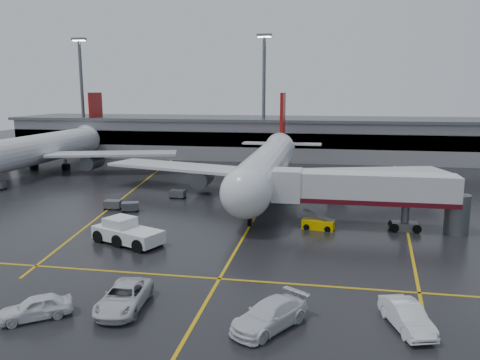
# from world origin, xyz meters

# --- Properties ---
(ground) EXTENTS (220.00, 220.00, 0.00)m
(ground) POSITION_xyz_m (0.00, 0.00, 0.00)
(ground) COLOR black
(ground) RESTS_ON ground
(apron_line_centre) EXTENTS (0.25, 90.00, 0.02)m
(apron_line_centre) POSITION_xyz_m (0.00, 0.00, 0.01)
(apron_line_centre) COLOR gold
(apron_line_centre) RESTS_ON ground
(apron_line_stop) EXTENTS (60.00, 0.25, 0.02)m
(apron_line_stop) POSITION_xyz_m (0.00, -22.00, 0.01)
(apron_line_stop) COLOR gold
(apron_line_stop) RESTS_ON ground
(apron_line_left) EXTENTS (9.99, 69.35, 0.02)m
(apron_line_left) POSITION_xyz_m (-20.00, 10.00, 0.01)
(apron_line_left) COLOR gold
(apron_line_left) RESTS_ON ground
(apron_line_right) EXTENTS (7.57, 69.64, 0.02)m
(apron_line_right) POSITION_xyz_m (18.00, 10.00, 0.01)
(apron_line_right) COLOR gold
(apron_line_right) RESTS_ON ground
(terminal) EXTENTS (122.00, 19.00, 8.60)m
(terminal) POSITION_xyz_m (0.00, 47.93, 4.32)
(terminal) COLOR gray
(terminal) RESTS_ON ground
(light_mast_left) EXTENTS (3.00, 1.20, 25.45)m
(light_mast_left) POSITION_xyz_m (-45.00, 42.00, 14.47)
(light_mast_left) COLOR #595B60
(light_mast_left) RESTS_ON ground
(light_mast_mid) EXTENTS (3.00, 1.20, 25.45)m
(light_mast_mid) POSITION_xyz_m (-5.00, 42.00, 14.47)
(light_mast_mid) COLOR #595B60
(light_mast_mid) RESTS_ON ground
(main_airliner) EXTENTS (48.80, 45.60, 14.10)m
(main_airliner) POSITION_xyz_m (0.00, 9.70, 4.21)
(main_airliner) COLOR silver
(main_airliner) RESTS_ON ground
(second_airliner) EXTENTS (48.80, 45.60, 14.10)m
(second_airliner) POSITION_xyz_m (-42.00, 21.70, 4.21)
(second_airliner) COLOR silver
(second_airliner) RESTS_ON ground
(jet_bridge) EXTENTS (19.90, 3.40, 6.05)m
(jet_bridge) POSITION_xyz_m (11.87, -6.00, 3.93)
(jet_bridge) COLOR silver
(jet_bridge) RESTS_ON ground
(pushback_tractor) EXTENTS (7.55, 5.31, 2.50)m
(pushback_tractor) POSITION_xyz_m (-10.57, -15.01, 1.00)
(pushback_tractor) COLOR silver
(pushback_tractor) RESTS_ON ground
(belt_loader) EXTENTS (3.48, 2.05, 2.08)m
(belt_loader) POSITION_xyz_m (7.22, -7.01, 0.51)
(belt_loader) COLOR #E6B700
(belt_loader) RESTS_ON ground
(service_van_a) EXTENTS (3.03, 5.89, 1.59)m
(service_van_a) POSITION_xyz_m (-5.10, -28.05, 0.79)
(service_van_a) COLOR silver
(service_van_a) RESTS_ON ground
(service_van_b) EXTENTS (5.05, 5.98, 1.64)m
(service_van_b) POSITION_xyz_m (4.68, -28.91, 0.82)
(service_van_b) COLOR silver
(service_van_b) RESTS_ON ground
(service_van_c) EXTENTS (3.02, 5.13, 1.60)m
(service_van_c) POSITION_xyz_m (12.86, -27.55, 0.80)
(service_van_c) COLOR white
(service_van_c) RESTS_ON ground
(service_van_d) EXTENTS (4.59, 4.00, 1.49)m
(service_van_d) POSITION_xyz_m (-10.00, -30.34, 0.75)
(service_van_d) COLOR white
(service_van_d) RESTS_ON ground
(baggage_cart_a) EXTENTS (2.34, 1.95, 1.12)m
(baggage_cart_a) POSITION_xyz_m (-15.14, -3.43, 0.63)
(baggage_cart_a) COLOR #595B60
(baggage_cart_a) RESTS_ON ground
(baggage_cart_b) EXTENTS (2.12, 1.49, 1.12)m
(baggage_cart_b) POSITION_xyz_m (-17.64, -2.82, 0.63)
(baggage_cart_b) COLOR #595B60
(baggage_cart_b) RESTS_ON ground
(baggage_cart_c) EXTENTS (2.05, 1.38, 1.12)m
(baggage_cart_c) POSITION_xyz_m (-11.70, 4.46, 0.63)
(baggage_cart_c) COLOR #595B60
(baggage_cart_c) RESTS_ON ground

